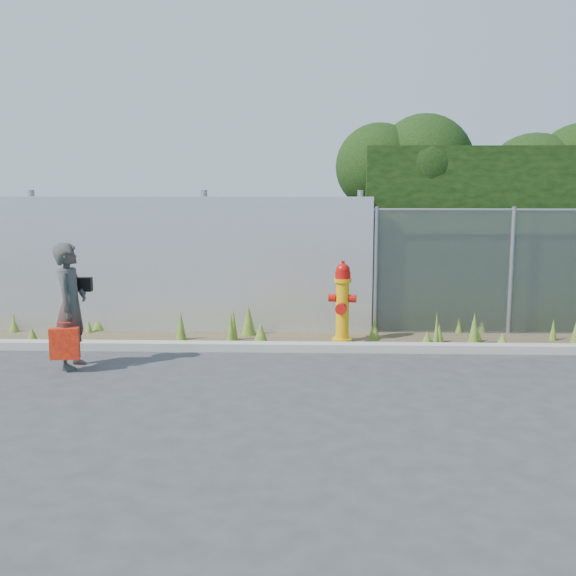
{
  "coord_description": "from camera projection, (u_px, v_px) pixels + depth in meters",
  "views": [
    {
      "loc": [
        0.01,
        -8.45,
        2.62
      ],
      "look_at": [
        -0.3,
        1.4,
        1.0
      ],
      "focal_mm": 45.0,
      "sensor_mm": 36.0,
      "label": 1
    }
  ],
  "objects": [
    {
      "name": "ground",
      "position": [
        309.0,
        388.0,
        8.76
      ],
      "size": [
        80.0,
        80.0,
        0.0
      ],
      "primitive_type": "plane",
      "color": "#373639",
      "rests_on": "ground"
    },
    {
      "name": "black_shoulder_bag",
      "position": [
        83.0,
        284.0,
        9.71
      ],
      "size": [
        0.25,
        0.1,
        0.19
      ],
      "rotation": [
        0.0,
        0.0,
        0.01
      ],
      "color": "black"
    },
    {
      "name": "hedge",
      "position": [
        568.0,
        208.0,
        12.3
      ],
      "size": [
        7.77,
        2.1,
        3.56
      ],
      "color": "black",
      "rests_on": "ground"
    },
    {
      "name": "curb",
      "position": [
        309.0,
        347.0,
        10.53
      ],
      "size": [
        16.0,
        0.22,
        0.12
      ],
      "primitive_type": "cube",
      "color": "#A5A295",
      "rests_on": "ground"
    },
    {
      "name": "red_tote_bag",
      "position": [
        65.0,
        343.0,
        9.36
      ],
      "size": [
        0.37,
        0.14,
        0.49
      ],
      "rotation": [
        0.0,
        0.0,
        0.14
      ],
      "color": "#BB0A0D"
    },
    {
      "name": "woman",
      "position": [
        71.0,
        306.0,
        9.56
      ],
      "size": [
        0.43,
        0.63,
        1.68
      ],
      "primitive_type": "imported",
      "rotation": [
        0.0,
        0.0,
        1.52
      ],
      "color": "#0E5B4F",
      "rests_on": "ground"
    },
    {
      "name": "weed_strip",
      "position": [
        366.0,
        333.0,
        11.13
      ],
      "size": [
        16.0,
        1.33,
        0.55
      ],
      "color": "#4C3E2B",
      "rests_on": "ground"
    },
    {
      "name": "fire_hydrant",
      "position": [
        342.0,
        303.0,
        10.97
      ],
      "size": [
        0.42,
        0.38,
        1.26
      ],
      "rotation": [
        0.0,
        0.0,
        -0.17
      ],
      "color": "#E7A50C",
      "rests_on": "ground"
    },
    {
      "name": "corrugated_fence",
      "position": [
        109.0,
        265.0,
        11.65
      ],
      "size": [
        8.5,
        0.21,
        2.3
      ],
      "color": "silver",
      "rests_on": "ground"
    }
  ]
}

